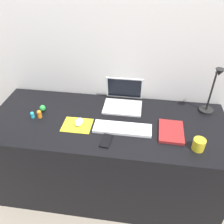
% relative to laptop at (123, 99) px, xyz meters
% --- Properties ---
extents(ground_plane, '(6.00, 6.00, 0.00)m').
position_rel_laptop_xyz_m(ground_plane, '(-0.10, -0.24, -0.79)').
color(ground_plane, gray).
extents(back_wall, '(2.98, 0.05, 1.53)m').
position_rel_laptop_xyz_m(back_wall, '(-0.10, 0.15, -0.03)').
color(back_wall, silver).
rests_on(back_wall, ground_plane).
extents(desk, '(1.78, 0.71, 0.74)m').
position_rel_laptop_xyz_m(desk, '(-0.10, -0.24, -0.42)').
color(desk, black).
rests_on(desk, ground_plane).
extents(laptop, '(0.30, 0.25, 0.21)m').
position_rel_laptop_xyz_m(laptop, '(0.00, 0.00, 0.00)').
color(laptop, white).
rests_on(laptop, desk).
extents(keyboard, '(0.41, 0.13, 0.02)m').
position_rel_laptop_xyz_m(keyboard, '(0.03, -0.32, -0.04)').
color(keyboard, white).
rests_on(keyboard, desk).
extents(mousepad, '(0.21, 0.17, 0.00)m').
position_rel_laptop_xyz_m(mousepad, '(-0.30, -0.32, -0.05)').
color(mousepad, yellow).
rests_on(mousepad, desk).
extents(mouse, '(0.06, 0.10, 0.03)m').
position_rel_laptop_xyz_m(mouse, '(-0.29, -0.30, -0.03)').
color(mouse, white).
rests_on(mouse, mousepad).
extents(cell_phone, '(0.08, 0.13, 0.01)m').
position_rel_laptop_xyz_m(cell_phone, '(-0.07, -0.45, -0.05)').
color(cell_phone, black).
rests_on(cell_phone, desk).
extents(desk_lamp, '(0.11, 0.14, 0.39)m').
position_rel_laptop_xyz_m(desk_lamp, '(0.65, -0.02, 0.13)').
color(desk_lamp, black).
rests_on(desk_lamp, desk).
extents(notebook_pad, '(0.18, 0.24, 0.02)m').
position_rel_laptop_xyz_m(notebook_pad, '(0.37, -0.30, -0.04)').
color(notebook_pad, maroon).
rests_on(notebook_pad, desk).
extents(coffee_mug, '(0.08, 0.08, 0.08)m').
position_rel_laptop_xyz_m(coffee_mug, '(0.53, -0.44, -0.01)').
color(coffee_mug, yellow).
rests_on(coffee_mug, desk).
extents(toy_figurine_orange, '(0.03, 0.03, 0.06)m').
position_rel_laptop_xyz_m(toy_figurine_orange, '(-0.61, -0.27, -0.02)').
color(toy_figurine_orange, orange).
rests_on(toy_figurine_orange, desk).
extents(toy_figurine_cyan, '(0.03, 0.03, 0.05)m').
position_rel_laptop_xyz_m(toy_figurine_cyan, '(-0.66, -0.28, -0.03)').
color(toy_figurine_cyan, '#28B7CC').
rests_on(toy_figurine_cyan, desk).
extents(toy_figurine_green, '(0.05, 0.05, 0.05)m').
position_rel_laptop_xyz_m(toy_figurine_green, '(-0.62, -0.18, -0.03)').
color(toy_figurine_green, green).
rests_on(toy_figurine_green, desk).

